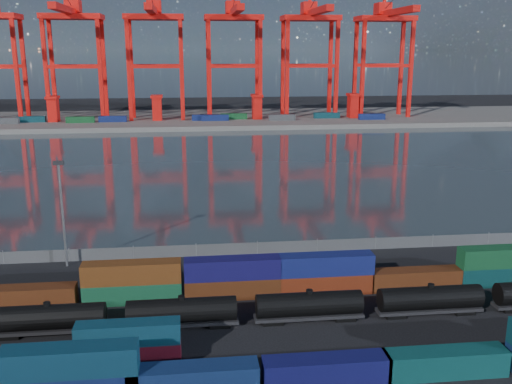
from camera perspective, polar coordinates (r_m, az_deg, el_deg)
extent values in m
plane|color=black|center=(68.87, 2.95, -14.21)|extent=(700.00, 700.00, 0.00)
plane|color=#2B373E|center=(168.31, -2.93, 2.84)|extent=(700.00, 700.00, 0.00)
cube|color=#514F4C|center=(271.84, -4.39, 7.29)|extent=(700.00, 70.00, 2.00)
cube|color=#0D3147|center=(58.65, -18.14, -15.70)|extent=(12.79, 2.60, 2.77)
cube|color=navy|center=(58.84, -6.27, -18.06)|extent=(12.79, 2.60, 2.77)
cube|color=#0F114F|center=(60.23, 7.04, -17.26)|extent=(12.79, 2.60, 2.77)
cube|color=#0D4344|center=(64.05, 18.36, -15.88)|extent=(12.79, 2.60, 2.77)
cube|color=maroon|center=(67.02, -23.59, -15.16)|extent=(10.97, 2.23, 2.38)
cube|color=#580D1A|center=(64.48, -12.57, -15.46)|extent=(10.97, 2.23, 2.38)
cube|color=#0D3447|center=(63.36, -12.68, -13.58)|extent=(10.97, 2.23, 2.38)
cube|color=#532610|center=(80.98, -22.05, -9.70)|extent=(12.89, 2.62, 2.79)
cube|color=#155031|center=(78.39, -12.21, -9.75)|extent=(12.89, 2.62, 2.79)
cube|color=#623313|center=(77.32, -12.32, -7.85)|extent=(12.89, 2.62, 2.79)
cube|color=#4E240F|center=(78.12, -2.35, -9.51)|extent=(12.89, 2.62, 2.79)
cube|color=#130F4C|center=(77.05, -2.37, -7.60)|extent=(12.89, 2.62, 2.79)
cube|color=maroon|center=(79.99, 6.98, -9.02)|extent=(12.89, 2.62, 2.79)
cube|color=navy|center=(78.94, 7.04, -7.16)|extent=(12.89, 2.62, 2.79)
cube|color=#542710|center=(83.76, 15.57, -8.37)|extent=(12.89, 2.62, 2.79)
cube|color=#0B393C|center=(89.32, 23.37, -7.61)|extent=(12.89, 2.62, 2.79)
cube|color=#144D29|center=(88.38, 23.55, -5.93)|extent=(12.89, 2.62, 2.79)
cylinder|color=black|center=(72.21, -20.08, -11.66)|extent=(13.05, 2.91, 2.91)
cylinder|color=black|center=(71.55, -20.19, -10.50)|extent=(0.80, 0.80, 0.50)
cube|color=black|center=(72.90, -19.97, -12.80)|extent=(13.55, 2.01, 0.40)
cube|color=black|center=(74.26, -23.42, -12.97)|extent=(2.51, 1.81, 0.60)
cube|color=black|center=(72.15, -16.36, -13.15)|extent=(2.51, 1.81, 0.60)
cylinder|color=black|center=(70.17, -7.42, -11.65)|extent=(13.05, 2.91, 2.91)
cylinder|color=black|center=(69.49, -7.47, -10.45)|extent=(0.80, 0.80, 0.50)
cube|color=black|center=(70.87, -7.38, -12.82)|extent=(13.55, 2.01, 0.40)
cube|color=black|center=(71.30, -11.10, -13.16)|extent=(2.51, 1.81, 0.60)
cube|color=black|center=(71.09, -3.64, -13.00)|extent=(2.51, 1.81, 0.60)
cylinder|color=black|center=(71.50, 5.33, -11.07)|extent=(13.05, 2.91, 2.91)
cylinder|color=black|center=(70.84, 5.36, -9.90)|extent=(0.80, 0.80, 0.50)
cube|color=black|center=(72.20, 5.30, -12.23)|extent=(13.55, 2.01, 0.40)
cube|color=black|center=(71.65, 1.67, -12.75)|extent=(2.51, 1.81, 0.60)
cube|color=black|center=(73.38, 8.83, -12.24)|extent=(2.51, 1.81, 0.60)
cylinder|color=black|center=(76.05, 17.02, -10.08)|extent=(13.05, 2.91, 2.91)
cylinder|color=black|center=(75.42, 17.11, -8.96)|extent=(0.80, 0.80, 0.50)
cube|color=black|center=(76.70, 16.93, -11.17)|extent=(13.55, 2.01, 0.40)
cube|color=black|center=(75.26, 13.68, -11.79)|extent=(2.51, 1.81, 0.60)
cube|color=black|center=(78.70, 19.99, -11.08)|extent=(2.51, 1.81, 0.60)
cube|color=black|center=(81.69, 24.12, -10.54)|extent=(2.51, 1.81, 0.60)
cube|color=#595B5E|center=(93.87, 0.14, -5.63)|extent=(160.00, 0.06, 2.00)
cylinder|color=slate|center=(97.86, -23.95, -6.00)|extent=(0.12, 0.12, 2.20)
cylinder|color=slate|center=(95.31, -18.18, -5.99)|extent=(0.12, 0.12, 2.20)
cylinder|color=slate|center=(93.76, -12.16, -5.92)|extent=(0.12, 0.12, 2.20)
cylinder|color=slate|center=(93.27, -6.00, -5.78)|extent=(0.12, 0.12, 2.20)
cylinder|color=slate|center=(93.84, 0.14, -5.57)|extent=(0.12, 0.12, 2.20)
cylinder|color=slate|center=(95.46, 6.14, -5.31)|extent=(0.12, 0.12, 2.20)
cylinder|color=slate|center=(98.08, 11.87, -5.01)|extent=(0.12, 0.12, 2.20)
cylinder|color=slate|center=(101.63, 17.25, -4.68)|extent=(0.12, 0.12, 2.20)
cylinder|color=slate|center=(105.99, 22.22, -4.33)|extent=(0.12, 0.12, 2.20)
cylinder|color=slate|center=(91.38, -18.75, -2.34)|extent=(0.36, 0.36, 16.00)
cube|color=black|center=(89.51, -19.16, 2.77)|extent=(1.60, 0.40, 0.60)
cube|color=red|center=(268.93, -22.82, 10.96)|extent=(1.66, 1.66, 46.62)
cube|color=red|center=(280.90, -22.13, 11.11)|extent=(1.66, 1.66, 46.62)
cube|color=red|center=(265.86, -20.25, 11.17)|extent=(1.66, 1.66, 46.62)
cube|color=red|center=(277.97, -19.66, 11.30)|extent=(1.66, 1.66, 46.62)
cube|color=red|center=(261.57, -15.30, 11.49)|extent=(1.66, 1.66, 46.62)
cube|color=red|center=(273.87, -14.92, 11.61)|extent=(1.66, 1.66, 46.62)
cube|color=red|center=(263.41, -17.83, 11.84)|extent=(22.79, 1.45, 1.45)
cube|color=red|center=(275.62, -17.34, 11.95)|extent=(22.79, 1.45, 1.45)
cube|color=red|center=(269.79, -17.92, 16.34)|extent=(25.90, 14.50, 2.28)
cube|color=red|center=(257.72, -18.50, 16.90)|extent=(3.11, 49.72, 2.59)
cube|color=red|center=(274.14, -17.83, 17.28)|extent=(6.22, 8.29, 5.18)
cube|color=red|center=(260.07, -12.58, 11.64)|extent=(1.66, 1.66, 46.62)
cube|color=red|center=(272.43, -12.32, 11.74)|extent=(1.66, 1.66, 46.62)
cube|color=red|center=(258.78, -7.45, 11.84)|extent=(1.66, 1.66, 46.62)
cube|color=red|center=(271.20, -7.42, 11.93)|extent=(1.66, 1.66, 46.62)
cube|color=red|center=(259.10, -10.05, 12.26)|extent=(22.79, 1.45, 1.45)
cube|color=red|center=(271.51, -9.90, 12.34)|extent=(22.79, 1.45, 1.45)
cube|color=red|center=(265.59, -10.17, 16.83)|extent=(25.90, 14.50, 2.28)
cube|color=red|center=(253.32, -10.36, 17.44)|extent=(3.11, 49.72, 2.59)
cube|color=red|center=(270.00, -10.16, 17.77)|extent=(6.22, 8.29, 5.18)
cube|color=red|center=(258.91, -4.69, 11.91)|extent=(1.66, 1.66, 46.62)
cube|color=red|center=(271.33, -4.79, 12.00)|extent=(1.66, 1.66, 46.62)
cube|color=red|center=(260.70, 0.43, 11.97)|extent=(1.66, 1.66, 46.62)
cube|color=red|center=(273.04, 0.10, 12.06)|extent=(1.66, 1.66, 46.62)
cube|color=red|center=(259.49, -2.13, 12.46)|extent=(22.79, 1.45, 1.45)
cube|color=red|center=(271.88, -2.34, 12.53)|extent=(22.79, 1.45, 1.45)
cube|color=red|center=(265.96, -2.28, 17.02)|extent=(25.90, 14.50, 2.28)
cube|color=red|center=(253.71, -2.06, 17.64)|extent=(3.11, 49.72, 2.59)
cube|color=red|center=(270.37, -2.36, 17.96)|extent=(6.22, 8.29, 5.18)
cube|color=red|center=(262.47, 3.14, 11.96)|extent=(1.66, 1.66, 46.62)
cube|color=red|center=(274.72, 2.69, 12.06)|extent=(1.66, 1.66, 46.62)
cube|color=red|center=(267.23, 8.06, 11.88)|extent=(1.66, 1.66, 46.62)
cube|color=red|center=(279.28, 7.42, 11.99)|extent=(1.66, 1.66, 46.62)
cube|color=red|center=(264.54, 5.63, 12.44)|extent=(22.79, 1.45, 1.45)
cube|color=red|center=(276.71, 5.08, 12.52)|extent=(22.79, 1.45, 1.45)
cube|color=red|center=(270.90, 5.46, 16.92)|extent=(25.90, 14.50, 2.28)
cube|color=red|center=(258.88, 6.06, 17.50)|extent=(3.11, 49.72, 2.59)
cube|color=red|center=(275.23, 5.29, 17.85)|extent=(6.22, 8.29, 5.18)
cube|color=red|center=(270.54, 10.62, 11.81)|extent=(1.66, 1.66, 46.62)
cube|color=red|center=(282.45, 9.87, 11.92)|extent=(1.66, 1.66, 46.62)
cube|color=red|center=(278.05, 15.21, 11.62)|extent=(1.66, 1.66, 46.62)
cube|color=red|center=(289.64, 14.30, 11.75)|extent=(1.66, 1.66, 46.62)
cube|color=red|center=(274.01, 12.98, 12.21)|extent=(22.79, 1.45, 1.45)
cube|color=red|center=(285.78, 12.14, 12.31)|extent=(22.79, 1.45, 1.45)
cube|color=red|center=(280.16, 12.78, 16.55)|extent=(25.90, 14.50, 2.28)
cube|color=red|center=(268.55, 13.71, 17.07)|extent=(3.11, 49.72, 2.59)
cube|color=red|center=(284.35, 12.55, 17.46)|extent=(6.22, 8.29, 5.18)
cube|color=navy|center=(256.40, -4.11, 7.41)|extent=(12.00, 2.44, 2.60)
cube|color=navy|center=(265.33, 11.49, 7.39)|extent=(12.00, 2.44, 2.60)
cube|color=navy|center=(257.64, -5.09, 7.43)|extent=(12.00, 2.44, 2.60)
cube|color=#0C3842|center=(268.92, -21.55, 6.79)|extent=(12.00, 2.44, 2.60)
cube|color=#3F4244|center=(267.13, -23.87, 6.53)|extent=(12.00, 2.44, 2.60)
cube|color=#3F4244|center=(257.44, 2.59, 7.46)|extent=(12.00, 2.44, 2.60)
cube|color=#144C23|center=(260.04, -17.16, 6.92)|extent=(12.00, 2.44, 2.60)
cube|color=navy|center=(259.22, -14.14, 7.10)|extent=(12.00, 2.44, 2.60)
cube|color=#144C23|center=(261.67, -2.24, 7.57)|extent=(12.00, 2.44, 2.60)
cube|color=#0C3842|center=(267.74, 7.08, 7.62)|extent=(12.00, 2.44, 2.60)
cube|color=red|center=(267.79, -19.60, 7.73)|extent=(4.00, 6.00, 10.00)
cube|color=red|center=(267.32, -19.70, 8.89)|extent=(5.00, 7.00, 1.20)
cube|color=red|center=(261.47, -9.86, 8.19)|extent=(4.00, 6.00, 10.00)
cube|color=red|center=(260.99, -9.91, 9.39)|extent=(5.00, 7.00, 1.20)
cube|color=red|center=(262.82, 0.09, 8.42)|extent=(4.00, 6.00, 10.00)
cube|color=red|center=(262.34, 0.09, 9.62)|extent=(5.00, 7.00, 1.20)
cube|color=red|center=(271.72, 9.66, 8.41)|extent=(4.00, 6.00, 10.00)
cube|color=red|center=(271.26, 9.70, 9.56)|extent=(5.00, 7.00, 1.20)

